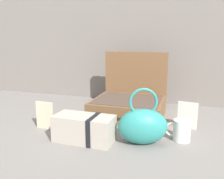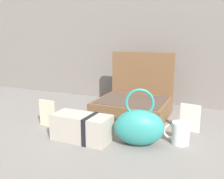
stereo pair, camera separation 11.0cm
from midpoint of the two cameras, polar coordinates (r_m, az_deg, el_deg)
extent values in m
plane|color=slate|center=(1.19, -3.46, -9.17)|extent=(6.00, 6.00, 0.00)
cube|color=brown|center=(1.34, 1.52, -4.47)|extent=(0.38, 0.33, 0.10)
cube|color=#4C3D33|center=(1.33, 1.53, -2.41)|extent=(0.35, 0.30, 0.00)
cube|color=brown|center=(1.48, 3.48, 2.14)|extent=(0.38, 0.02, 0.35)
ellipsoid|color=teal|center=(0.99, 4.16, -8.86)|extent=(0.23, 0.17, 0.15)
torus|color=teal|center=(0.96, 4.25, -3.05)|extent=(0.11, 0.05, 0.12)
cube|color=#B2A899|center=(1.04, -9.75, -9.20)|extent=(0.26, 0.12, 0.11)
cube|color=black|center=(1.02, -7.52, -9.54)|extent=(0.02, 0.12, 0.12)
cylinder|color=white|center=(1.06, 13.47, -9.53)|extent=(0.07, 0.07, 0.09)
torus|color=white|center=(1.06, 11.24, -9.36)|extent=(0.06, 0.01, 0.06)
cube|color=beige|center=(1.21, -18.34, -5.94)|extent=(0.09, 0.01, 0.13)
cube|color=white|center=(1.20, 15.06, -6.01)|extent=(0.09, 0.02, 0.13)
camera|label=1|loc=(0.06, -92.86, -0.61)|focal=38.31mm
camera|label=2|loc=(0.06, 87.14, 0.61)|focal=38.31mm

